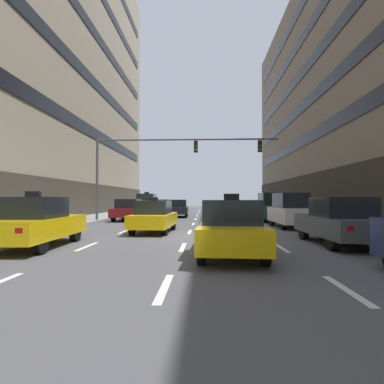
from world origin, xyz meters
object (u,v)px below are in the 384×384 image
at_px(taxi_driving_5, 35,222).
at_px(car_parked_1, 340,221).
at_px(traffic_signal_0, 164,156).
at_px(taxi_driving_4, 147,205).
at_px(car_driving_2, 129,210).
at_px(car_parked_2, 290,210).
at_px(car_driving_0, 178,208).
at_px(car_parked_3, 271,207).
at_px(taxi_driving_6, 231,228).
at_px(car_driving_1, 163,205).
at_px(taxi_driving_3, 154,217).

relative_size(taxi_driving_5, car_parked_1, 1.02).
bearing_deg(traffic_signal_0, taxi_driving_4, 108.11).
relative_size(car_driving_2, car_parked_2, 1.06).
height_order(taxi_driving_5, car_parked_1, taxi_driving_5).
bearing_deg(taxi_driving_4, car_parked_1, -61.41).
distance_m(car_driving_0, car_driving_2, 5.93).
distance_m(car_driving_0, car_parked_3, 8.99).
height_order(taxi_driving_5, taxi_driving_6, taxi_driving_5).
height_order(car_driving_1, car_driving_2, car_driving_2).
bearing_deg(taxi_driving_3, taxi_driving_6, -62.31).
xyz_separation_m(taxi_driving_6, traffic_signal_0, (-3.78, 13.53, 4.00)).
bearing_deg(car_parked_2, car_driving_1, 113.52).
height_order(car_driving_0, traffic_signal_0, traffic_signal_0).
xyz_separation_m(car_driving_0, car_driving_1, (-3.29, 14.16, -0.01)).
relative_size(taxi_driving_3, taxi_driving_5, 0.91).
bearing_deg(taxi_driving_3, car_parked_3, 47.52).
bearing_deg(taxi_driving_3, traffic_signal_0, 93.86).
xyz_separation_m(taxi_driving_5, traffic_signal_0, (2.85, 12.16, 3.95)).
distance_m(car_driving_2, taxi_driving_4, 7.59).
bearing_deg(taxi_driving_6, taxi_driving_5, 168.34).
relative_size(taxi_driving_5, taxi_driving_6, 1.06).
distance_m(car_driving_0, car_parked_1, 18.61).
xyz_separation_m(car_driving_1, car_parked_1, (10.67, -31.25, 0.08)).
relative_size(car_driving_2, car_parked_1, 0.95).
distance_m(car_driving_1, taxi_driving_4, 11.46).
height_order(taxi_driving_4, car_parked_2, taxi_driving_4).
bearing_deg(taxi_driving_6, car_parked_3, 73.91).
height_order(car_driving_1, car_parked_1, car_parked_1).
height_order(car_driving_2, car_parked_2, car_parked_2).
bearing_deg(car_parked_3, car_parked_2, -90.00).
relative_size(car_driving_1, car_parked_2, 1.01).
height_order(car_driving_2, taxi_driving_3, taxi_driving_3).
bearing_deg(car_driving_0, car_parked_1, -66.62).
height_order(car_driving_0, car_driving_1, car_driving_0).
height_order(taxi_driving_3, taxi_driving_6, taxi_driving_6).
relative_size(car_parked_3, traffic_signal_0, 0.33).
bearing_deg(car_parked_1, taxi_driving_6, -149.60).
bearing_deg(car_parked_3, traffic_signal_0, -173.66).
distance_m(car_driving_2, taxi_driving_5, 13.28).
relative_size(taxi_driving_4, traffic_signal_0, 0.34).
height_order(car_driving_0, car_parked_1, car_parked_1).
xyz_separation_m(car_driving_1, car_driving_2, (-0.08, -19.04, 0.04)).
bearing_deg(car_parked_1, traffic_signal_0, 125.60).
height_order(car_driving_2, taxi_driving_6, taxi_driving_6).
xyz_separation_m(car_driving_0, car_parked_2, (7.39, -10.35, 0.22)).
xyz_separation_m(car_parked_1, car_parked_3, (-0.00, 11.97, 0.20)).
xyz_separation_m(taxi_driving_3, traffic_signal_0, (-0.49, 7.25, 4.03)).
bearing_deg(car_driving_1, taxi_driving_4, -90.56).
relative_size(car_driving_1, car_parked_3, 0.96).
bearing_deg(car_driving_1, taxi_driving_6, -79.05).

